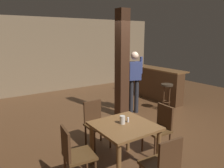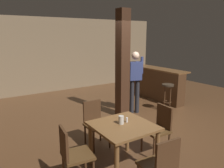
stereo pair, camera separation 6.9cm
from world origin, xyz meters
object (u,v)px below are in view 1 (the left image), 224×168
(chair_south, at_px, (163,164))
(bar_stool_near, at_px, (167,91))
(chair_north, at_px, (96,121))
(chair_west, at_px, (74,153))
(bar_counter, at_px, (154,83))
(chair_east, at_px, (160,127))
(dining_table, at_px, (124,132))
(napkin_cup, at_px, (122,120))
(standing_person, at_px, (134,78))
(salt_shaker, at_px, (128,120))

(chair_south, relative_size, bar_stool_near, 1.12)
(chair_north, height_order, chair_west, same)
(bar_counter, bearing_deg, chair_east, -132.95)
(dining_table, xyz_separation_m, chair_east, (0.83, 0.02, -0.12))
(dining_table, relative_size, napkin_cup, 6.82)
(standing_person, bearing_deg, chair_south, -123.14)
(dining_table, relative_size, standing_person, 0.53)
(chair_south, relative_size, standing_person, 0.52)
(chair_south, distance_m, chair_west, 1.24)
(dining_table, height_order, bar_stool_near, bar_stool_near)
(salt_shaker, relative_size, bar_stool_near, 0.10)
(chair_north, bearing_deg, bar_stool_near, 13.36)
(dining_table, relative_size, bar_stool_near, 1.16)
(dining_table, height_order, chair_north, chair_north)
(dining_table, xyz_separation_m, chair_west, (-0.86, 0.05, -0.12))
(chair_south, height_order, chair_north, same)
(chair_east, height_order, standing_person, standing_person)
(bar_stool_near, bearing_deg, dining_table, -150.26)
(chair_north, xyz_separation_m, bar_counter, (3.32, 1.78, 0.03))
(chair_south, xyz_separation_m, bar_counter, (3.32, 3.53, 0.03))
(dining_table, height_order, chair_east, chair_east)
(napkin_cup, xyz_separation_m, bar_stool_near, (2.70, 1.49, -0.23))
(chair_east, height_order, chair_north, same)
(salt_shaker, distance_m, bar_counter, 4.14)
(dining_table, relative_size, chair_west, 1.03)
(dining_table, xyz_separation_m, chair_north, (-0.02, 0.90, -0.12))
(chair_south, relative_size, salt_shaker, 10.88)
(chair_east, height_order, bar_counter, bar_counter)
(chair_east, distance_m, chair_west, 1.69)
(chair_north, relative_size, standing_person, 0.52)
(chair_south, xyz_separation_m, salt_shaker, (0.13, 0.91, 0.29))
(chair_south, distance_m, napkin_cup, 0.96)
(chair_east, bearing_deg, dining_table, -178.55)
(chair_east, xyz_separation_m, bar_counter, (2.47, 2.65, 0.03))
(bar_stool_near, bearing_deg, chair_south, -138.53)
(chair_south, bearing_deg, bar_stool_near, 41.47)
(chair_east, height_order, napkin_cup, chair_east)
(bar_counter, bearing_deg, chair_north, -151.85)
(chair_south, bearing_deg, napkin_cup, 89.31)
(chair_west, bearing_deg, dining_table, -3.23)
(napkin_cup, xyz_separation_m, bar_counter, (3.31, 2.62, -0.28))
(napkin_cup, distance_m, bar_counter, 4.23)
(bar_counter, bearing_deg, chair_west, -147.77)
(dining_table, xyz_separation_m, standing_person, (1.81, 1.93, 0.38))
(chair_south, bearing_deg, bar_counter, 46.77)
(chair_west, height_order, bar_counter, bar_counter)
(chair_east, relative_size, bar_counter, 0.39)
(chair_east, xyz_separation_m, chair_west, (-1.69, 0.03, 0.00))
(chair_north, bearing_deg, salt_shaker, -80.97)
(dining_table, relative_size, chair_south, 1.03)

